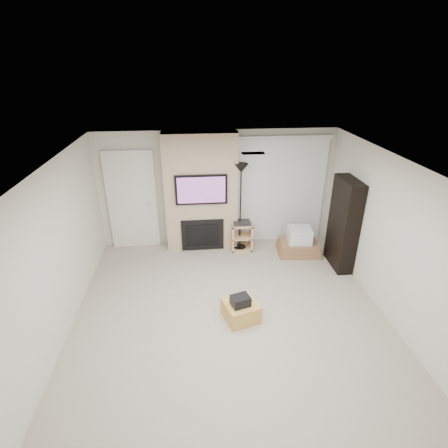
{
  "coord_description": "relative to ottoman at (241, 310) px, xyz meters",
  "views": [
    {
      "loc": [
        -0.53,
        -4.31,
        3.79
      ],
      "look_at": [
        0.0,
        1.2,
        1.15
      ],
      "focal_mm": 28.0,
      "sensor_mm": 36.0,
      "label": 1
    }
  ],
  "objects": [
    {
      "name": "floor",
      "position": [
        -0.16,
        -0.07,
        -0.15
      ],
      "size": [
        5.0,
        5.5,
        0.0
      ],
      "primitive_type": "cube",
      "color": "#A69C8E",
      "rests_on": "ground"
    },
    {
      "name": "ceiling",
      "position": [
        -0.16,
        -0.07,
        2.35
      ],
      "size": [
        5.0,
        5.5,
        0.0
      ],
      "primitive_type": "cube",
      "color": "white",
      "rests_on": "wall_back"
    },
    {
      "name": "wall_back",
      "position": [
        -0.16,
        2.68,
        1.1
      ],
      "size": [
        5.0,
        0.0,
        2.5
      ],
      "primitive_type": "cube",
      "rotation": [
        1.57,
        0.0,
        0.0
      ],
      "color": "beige",
      "rests_on": "ground"
    },
    {
      "name": "wall_front",
      "position": [
        -0.16,
        -2.82,
        1.1
      ],
      "size": [
        5.0,
        0.0,
        2.5
      ],
      "primitive_type": "cube",
      "rotation": [
        1.57,
        0.0,
        0.0
      ],
      "color": "beige",
      "rests_on": "ground"
    },
    {
      "name": "wall_left",
      "position": [
        -2.66,
        -0.07,
        1.1
      ],
      "size": [
        0.0,
        5.5,
        2.5
      ],
      "primitive_type": "cube",
      "rotation": [
        1.57,
        0.0,
        1.57
      ],
      "color": "beige",
      "rests_on": "ground"
    },
    {
      "name": "wall_right",
      "position": [
        2.34,
        -0.07,
        1.1
      ],
      "size": [
        0.0,
        5.5,
        2.5
      ],
      "primitive_type": "cube",
      "rotation": [
        1.57,
        0.0,
        1.57
      ],
      "color": "beige",
      "rests_on": "ground"
    },
    {
      "name": "hvac_vent",
      "position": [
        0.24,
        0.73,
        2.35
      ],
      "size": [
        0.35,
        0.18,
        0.01
      ],
      "primitive_type": "cube",
      "color": "silver",
      "rests_on": "ceiling"
    },
    {
      "name": "ottoman",
      "position": [
        0.0,
        0.0,
        0.0
      ],
      "size": [
        0.63,
        0.63,
        0.3
      ],
      "primitive_type": "cube",
      "rotation": [
        0.0,
        0.0,
        0.3
      ],
      "color": "gold",
      "rests_on": "floor"
    },
    {
      "name": "black_bag",
      "position": [
        -0.02,
        -0.05,
        0.23
      ],
      "size": [
        0.33,
        0.29,
        0.16
      ],
      "primitive_type": "cube",
      "rotation": [
        0.0,
        0.0,
        0.3
      ],
      "color": "black",
      "rests_on": "ottoman"
    },
    {
      "name": "fireplace_wall",
      "position": [
        -0.51,
        2.47,
        1.09
      ],
      "size": [
        1.5,
        0.47,
        2.5
      ],
      "color": "tan",
      "rests_on": "floor"
    },
    {
      "name": "entry_door",
      "position": [
        -1.96,
        2.65,
        0.9
      ],
      "size": [
        1.02,
        0.11,
        2.14
      ],
      "color": "silver",
      "rests_on": "floor"
    },
    {
      "name": "vertical_blinds",
      "position": [
        1.24,
        2.63,
        1.12
      ],
      "size": [
        1.98,
        0.1,
        2.37
      ],
      "color": "silver",
      "rests_on": "floor"
    },
    {
      "name": "floor_lamp",
      "position": [
        0.3,
        2.28,
        1.35
      ],
      "size": [
        0.28,
        0.28,
        1.9
      ],
      "color": "black",
      "rests_on": "floor"
    },
    {
      "name": "av_stand",
      "position": [
        0.33,
        2.25,
        0.2
      ],
      "size": [
        0.45,
        0.38,
        0.66
      ],
      "color": "tan",
      "rests_on": "floor"
    },
    {
      "name": "box_stack",
      "position": [
        1.52,
        1.97,
        0.07
      ],
      "size": [
        0.92,
        0.73,
        0.58
      ],
      "color": "#8F6542",
      "rests_on": "floor"
    },
    {
      "name": "bookshelf",
      "position": [
        2.18,
        1.42,
        0.75
      ],
      "size": [
        0.3,
        0.8,
        1.8
      ],
      "color": "black",
      "rests_on": "floor"
    }
  ]
}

